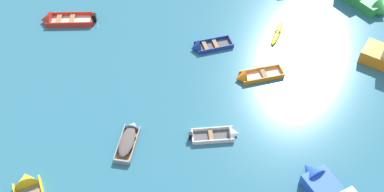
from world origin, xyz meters
TOP-DOWN VIEW (x-y plane):
  - rowboat_white_back_row_left at (1.34, 14.23)m, footprint 3.28×1.38m
  - kayak_yellow_back_row_center at (8.05, 23.17)m, footprint 2.10×2.81m
  - rowboat_deep_blue_far_right at (1.84, 22.76)m, footprint 3.37×1.45m
  - rowboat_grey_near_right at (-4.64, 15.21)m, footprint 2.06×3.30m
  - rowboat_orange_far_left at (4.42, 18.91)m, footprint 3.64×1.28m
  - rowboat_red_cluster_inner at (-9.16, 28.39)m, footprint 4.63×2.12m
  - rowboat_yellow_near_left at (-10.75, 12.45)m, footprint 2.39×4.99m

SIDE VIEW (x-z plane):
  - kayak_yellow_back_row_center at x=8.05m, z-range -0.01..0.28m
  - rowboat_white_back_row_left at x=1.34m, z-range -0.33..0.64m
  - rowboat_deep_blue_far_right at x=1.84m, z-range -0.39..0.71m
  - rowboat_orange_far_left at x=4.42m, z-range -0.36..0.68m
  - rowboat_yellow_near_left at x=-10.75m, z-range -0.51..0.91m
  - rowboat_red_cluster_inner at x=-9.16m, z-range -0.46..0.88m
  - rowboat_grey_near_right at x=-4.64m, z-range -0.21..0.75m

